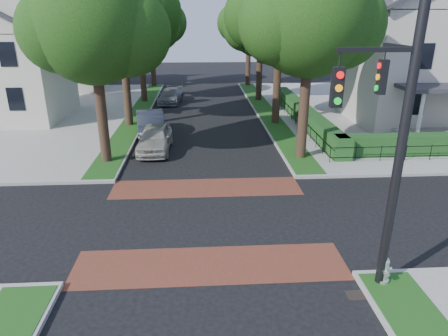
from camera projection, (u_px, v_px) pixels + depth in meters
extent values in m
plane|color=black|center=(208.00, 219.00, 16.19)|extent=(120.00, 120.00, 0.00)
cube|color=gray|center=(425.00, 110.00, 35.01)|extent=(30.00, 30.00, 0.15)
cube|color=brown|center=(206.00, 188.00, 19.17)|extent=(9.00, 2.20, 0.01)
cube|color=brown|center=(210.00, 265.00, 13.20)|extent=(9.00, 2.20, 0.01)
cube|color=black|center=(358.00, 295.00, 11.77)|extent=(0.65, 0.45, 0.01)
cube|color=#1D4915|center=(265.00, 110.00, 34.26)|extent=(1.60, 29.80, 0.02)
cube|color=#1D4915|center=(139.00, 112.00, 33.64)|extent=(1.60, 29.80, 0.02)
cylinder|color=black|center=(305.00, 93.00, 21.68)|extent=(0.56, 0.56, 7.35)
sphere|color=#11380F|center=(310.00, 16.00, 20.30)|extent=(6.20, 6.20, 6.20)
sphere|color=#11380F|center=(340.00, 25.00, 20.82)|extent=(4.65, 4.65, 4.65)
sphere|color=#11380F|center=(281.00, 23.00, 20.13)|extent=(4.34, 4.34, 4.34)
sphere|color=#11380F|center=(305.00, 7.00, 21.57)|extent=(4.03, 4.03, 4.03)
cylinder|color=black|center=(278.00, 71.00, 29.08)|extent=(0.56, 0.56, 7.70)
sphere|color=#11380F|center=(280.00, 11.00, 27.64)|extent=(6.60, 6.60, 6.60)
sphere|color=#11380F|center=(305.00, 17.00, 28.16)|extent=(4.95, 4.95, 4.95)
sphere|color=#11380F|center=(257.00, 16.00, 27.46)|extent=(4.62, 4.62, 4.62)
sphere|color=#11380F|center=(278.00, 4.00, 29.00)|extent=(4.29, 4.29, 4.29)
cylinder|color=black|center=(260.00, 65.00, 37.67)|extent=(0.56, 0.56, 6.65)
sphere|color=#11380F|center=(261.00, 25.00, 36.42)|extent=(5.80, 5.80, 5.80)
sphere|color=#11380F|center=(277.00, 30.00, 36.93)|extent=(4.35, 4.35, 4.35)
sphere|color=#11380F|center=(245.00, 29.00, 36.25)|extent=(4.06, 4.06, 4.06)
sphere|color=#11380F|center=(260.00, 19.00, 37.60)|extent=(3.77, 3.77, 3.77)
cylinder|color=black|center=(248.00, 54.00, 46.00)|extent=(0.56, 0.56, 7.00)
sphere|color=#11380F|center=(249.00, 20.00, 44.69)|extent=(6.00, 6.00, 6.00)
sphere|color=#11380F|center=(263.00, 24.00, 45.20)|extent=(4.50, 4.50, 4.50)
sphere|color=#11380F|center=(236.00, 23.00, 44.52)|extent=(4.20, 4.20, 4.20)
sphere|color=#11380F|center=(248.00, 15.00, 45.92)|extent=(3.90, 3.90, 3.90)
cylinder|color=black|center=(100.00, 98.00, 21.11)|extent=(0.56, 0.56, 7.00)
sphere|color=#11380F|center=(92.00, 24.00, 19.79)|extent=(6.00, 6.00, 6.00)
sphere|color=#11380F|center=(127.00, 32.00, 20.31)|extent=(4.50, 4.50, 4.50)
sphere|color=#11380F|center=(61.00, 31.00, 19.63)|extent=(4.20, 4.20, 4.20)
sphere|color=#11380F|center=(100.00, 14.00, 21.02)|extent=(3.90, 3.90, 3.90)
cylinder|color=black|center=(125.00, 70.00, 28.39)|extent=(0.56, 0.56, 8.05)
sphere|color=#11380F|center=(119.00, 5.00, 26.88)|extent=(6.40, 6.40, 6.40)
sphere|color=#11380F|center=(147.00, 12.00, 27.40)|extent=(4.80, 4.80, 4.80)
sphere|color=#11380F|center=(95.00, 10.00, 26.70)|extent=(4.48, 4.48, 4.48)
cylinder|color=black|center=(142.00, 64.00, 37.00)|extent=(0.56, 0.56, 6.86)
sphere|color=#11380F|center=(139.00, 23.00, 35.71)|extent=(5.60, 5.60, 5.60)
sphere|color=#11380F|center=(157.00, 27.00, 36.22)|extent=(4.20, 4.20, 4.20)
sphere|color=#11380F|center=(123.00, 26.00, 35.55)|extent=(3.92, 3.92, 3.92)
sphere|color=#11380F|center=(142.00, 17.00, 36.84)|extent=(3.64, 3.64, 3.64)
cylinder|color=black|center=(152.00, 54.00, 45.34)|extent=(0.56, 0.56, 7.14)
sphere|color=#11380F|center=(150.00, 19.00, 44.00)|extent=(6.20, 6.20, 6.20)
sphere|color=#11380F|center=(166.00, 23.00, 44.52)|extent=(4.65, 4.65, 4.65)
sphere|color=#11380F|center=(136.00, 22.00, 43.84)|extent=(4.34, 4.34, 4.34)
sphere|color=#11380F|center=(152.00, 14.00, 45.28)|extent=(4.03, 4.03, 4.03)
cube|color=#163F19|center=(304.00, 114.00, 30.36)|extent=(1.00, 18.00, 1.20)
cube|color=beige|center=(430.00, 66.00, 30.65)|extent=(12.00, 10.00, 8.00)
cylinder|color=white|center=(420.00, 116.00, 24.50)|extent=(0.24, 0.24, 3.00)
cube|color=beige|center=(2.00, 76.00, 30.89)|extent=(9.00, 8.00, 6.50)
cube|color=brown|center=(17.00, 5.00, 27.75)|extent=(0.80, 0.80, 3.64)
cube|color=beige|center=(60.00, 58.00, 43.95)|extent=(9.00, 8.00, 6.50)
cube|color=brown|center=(75.00, 9.00, 40.81)|extent=(0.80, 0.80, 3.64)
cylinder|color=black|center=(399.00, 158.00, 10.72)|extent=(0.26, 0.26, 8.00)
cube|color=black|center=(377.00, 50.00, 9.66)|extent=(2.00, 0.12, 0.12)
cube|color=black|center=(400.00, 47.00, 10.56)|extent=(0.12, 1.80, 0.12)
cube|color=black|center=(337.00, 87.00, 9.93)|extent=(0.28, 0.22, 1.00)
cylinder|color=red|center=(340.00, 75.00, 9.70)|extent=(0.18, 0.05, 0.18)
cylinder|color=orange|center=(339.00, 88.00, 9.81)|extent=(0.18, 0.05, 0.18)
cylinder|color=#0CB226|center=(338.00, 101.00, 9.92)|extent=(0.18, 0.05, 0.18)
cube|color=black|center=(382.00, 77.00, 11.63)|extent=(0.22, 0.28, 1.00)
cylinder|color=red|center=(379.00, 66.00, 11.51)|extent=(0.05, 0.18, 0.18)
cylinder|color=orange|center=(378.00, 77.00, 11.62)|extent=(0.05, 0.18, 0.18)
cylinder|color=#0CB226|center=(376.00, 88.00, 11.73)|extent=(0.05, 0.18, 0.18)
imported|color=#B2B0A0|center=(155.00, 138.00, 24.18)|extent=(2.02, 4.74, 1.60)
imported|color=#222734|center=(151.00, 124.00, 27.17)|extent=(2.63, 5.36, 1.69)
imported|color=gray|center=(171.00, 96.00, 37.86)|extent=(2.45, 4.83, 1.34)
cylinder|color=silver|center=(382.00, 280.00, 12.12)|extent=(0.42, 0.42, 0.10)
cylinder|color=silver|center=(384.00, 270.00, 12.00)|extent=(0.28, 0.28, 0.60)
sphere|color=silver|center=(386.00, 261.00, 11.88)|extent=(0.26, 0.26, 0.26)
cylinder|color=silver|center=(386.00, 258.00, 11.84)|extent=(0.08, 0.08, 0.08)
cylinder|color=silver|center=(389.00, 269.00, 11.99)|extent=(0.14, 0.13, 0.11)
cylinder|color=silver|center=(379.00, 269.00, 11.97)|extent=(0.14, 0.13, 0.11)
cylinder|color=silver|center=(386.00, 274.00, 11.84)|extent=(0.17, 0.16, 0.15)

